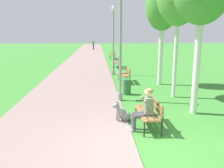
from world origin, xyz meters
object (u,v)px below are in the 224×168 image
park_bench_near (150,111)px  person_seated_on_near_bench (145,108)px  litter_bin (127,87)px  lamp_post_mid (113,40)px  park_bench_far (117,61)px  pedestrian_distant (93,45)px  park_bench_furthest (113,54)px  dog_grey (123,114)px  park_bench_mid (125,74)px  lamp_post_near (120,45)px  birch_tree_fourth (163,6)px

park_bench_near → person_seated_on_near_bench: size_ratio=1.20×
litter_bin → person_seated_on_near_bench: bearing=-90.1°
lamp_post_mid → park_bench_near: bearing=-87.1°
park_bench_far → pedestrian_distant: (-2.23, 20.79, 0.33)m
park_bench_furthest → dog_grey: (-0.95, -18.46, -0.25)m
park_bench_near → park_bench_mid: 6.52m
person_seated_on_near_bench → lamp_post_mid: 9.42m
lamp_post_near → lamp_post_mid: size_ratio=1.00×
park_bench_far → litter_bin: 8.74m
dog_grey → pedestrian_distant: bearing=92.4°
lamp_post_near → dog_grey: bearing=-93.6°
birch_tree_fourth → park_bench_mid: bearing=160.7°
park_bench_far → person_seated_on_near_bench: (-0.32, -12.79, 0.17)m
park_bench_near → birch_tree_fourth: size_ratio=0.27×
lamp_post_mid → pedestrian_distant: size_ratio=2.70×
dog_grey → birch_tree_fourth: size_ratio=0.14×
park_bench_mid → birch_tree_fourth: bearing=-19.3°
birch_tree_fourth → litter_bin: size_ratio=7.82×
park_bench_far → person_seated_on_near_bench: 12.80m
park_bench_furthest → lamp_post_mid: size_ratio=0.34×
dog_grey → lamp_post_near: lamp_post_near is taller
park_bench_near → lamp_post_near: size_ratio=0.34×
person_seated_on_near_bench → dog_grey: 1.00m
park_bench_near → park_bench_mid: same height
lamp_post_near → pedestrian_distant: size_ratio=2.70×
lamp_post_mid → litter_bin: 5.57m
dog_grey → lamp_post_near: (0.15, 2.40, 2.05)m
park_bench_mid → pedestrian_distant: bearing=94.6°
litter_bin → pedestrian_distant: pedestrian_distant is taller
park_bench_mid → park_bench_far: 6.05m
park_bench_far → birch_tree_fourth: birch_tree_fourth is taller
lamp_post_mid → dog_grey: bearing=-92.0°
lamp_post_mid → litter_bin: lamp_post_mid is taller
birch_tree_fourth → litter_bin: (-2.06, -2.05, -3.76)m
person_seated_on_near_bench → litter_bin: bearing=89.9°
park_bench_far → lamp_post_mid: (-0.57, -3.52, 1.79)m
park_bench_mid → lamp_post_near: 4.10m
lamp_post_mid → person_seated_on_near_bench: bearing=-88.4°
lamp_post_near → litter_bin: 2.21m
lamp_post_near → lamp_post_mid: lamp_post_near is taller
lamp_post_near → lamp_post_mid: bearing=88.7°
litter_bin → park_bench_furthest: bearing=88.5°
dog_grey → park_bench_near: bearing=-33.0°
park_bench_mid → lamp_post_near: (-0.64, -3.63, 1.79)m
park_bench_furthest → lamp_post_near: size_ratio=0.34×
park_bench_mid → birch_tree_fourth: 4.09m
lamp_post_mid → birch_tree_fourth: size_ratio=0.81×
lamp_post_mid → pedestrian_distant: 24.41m
lamp_post_near → pedestrian_distant: 30.54m
litter_bin → pedestrian_distant: size_ratio=0.42×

